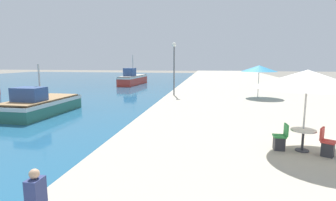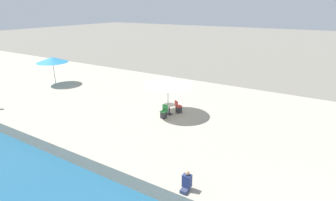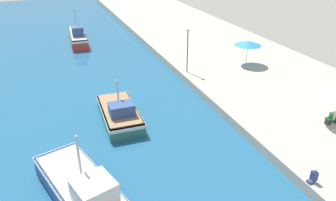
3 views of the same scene
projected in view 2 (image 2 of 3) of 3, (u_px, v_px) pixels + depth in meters
cafe_umbrella_pink at (168, 81)px, 17.68m from camera, size 3.41×3.41×2.74m
cafe_umbrella_white at (52, 60)px, 24.78m from camera, size 2.90×2.90×2.64m
cafe_table at (169, 107)px, 18.24m from camera, size 0.80×0.80×0.74m
cafe_chair_left at (178, 108)px, 18.61m from camera, size 0.58×0.57×0.91m
cafe_chair_right at (164, 113)px, 17.73m from camera, size 0.43×0.40×0.91m
person_at_quay at (187, 182)px, 10.70m from camera, size 0.50×0.36×0.92m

